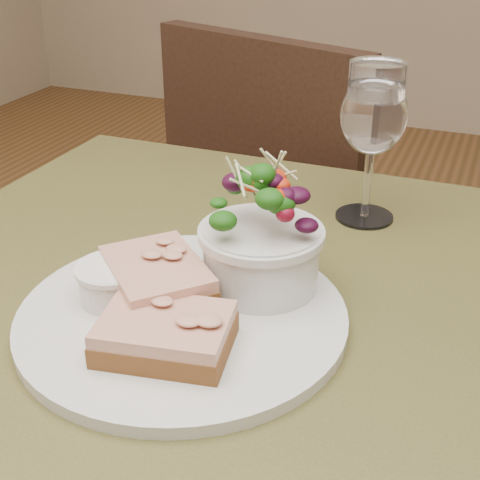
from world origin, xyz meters
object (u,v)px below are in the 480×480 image
at_px(sandwich_back, 157,277).
at_px(salad_bowl, 261,230).
at_px(dinner_plate, 182,316).
at_px(ramekin, 113,281).
at_px(chair_far, 306,311).
at_px(cafe_table, 232,395).
at_px(wine_glass, 373,120).
at_px(sandwich_front, 165,334).

distance_m(sandwich_back, salad_bowl, 0.11).
distance_m(dinner_plate, ramekin, 0.07).
height_order(dinner_plate, ramekin, ramekin).
bearing_deg(chair_far, cafe_table, 118.86).
bearing_deg(cafe_table, wine_glass, 73.94).
distance_m(cafe_table, dinner_plate, 0.12).
relative_size(dinner_plate, salad_bowl, 2.39).
height_order(dinner_plate, sandwich_back, sandwich_back).
bearing_deg(wine_glass, ramekin, -121.42).
xyz_separation_m(dinner_plate, sandwich_front, (0.01, -0.06, 0.02)).
relative_size(dinner_plate, ramekin, 4.72).
relative_size(cafe_table, wine_glass, 4.57).
bearing_deg(cafe_table, chair_far, 99.40).
bearing_deg(ramekin, cafe_table, 19.66).
xyz_separation_m(sandwich_front, sandwich_back, (-0.04, 0.07, 0.01)).
distance_m(cafe_table, ramekin, 0.17).
relative_size(ramekin, salad_bowl, 0.51).
distance_m(dinner_plate, sandwich_back, 0.04).
xyz_separation_m(sandwich_front, wine_glass, (0.09, 0.34, 0.10)).
relative_size(sandwich_back, salad_bowl, 1.08).
relative_size(chair_far, sandwich_front, 7.47).
xyz_separation_m(sandwich_front, ramekin, (-0.08, 0.05, 0.00)).
bearing_deg(dinner_plate, sandwich_front, -77.10).
bearing_deg(sandwich_front, ramekin, 137.86).
xyz_separation_m(salad_bowl, wine_glass, (0.06, 0.21, 0.05)).
distance_m(dinner_plate, salad_bowl, 0.11).
xyz_separation_m(dinner_plate, wine_glass, (0.11, 0.28, 0.12)).
bearing_deg(wine_glass, dinner_plate, -110.89).
height_order(ramekin, wine_glass, wine_glass).
bearing_deg(dinner_plate, ramekin, -175.40).
distance_m(sandwich_front, ramekin, 0.10).
relative_size(cafe_table, sandwich_front, 6.64).
bearing_deg(chair_far, ramekin, 110.35).
distance_m(ramekin, wine_glass, 0.35).
bearing_deg(salad_bowl, chair_far, 101.23).
distance_m(chair_far, wine_glass, 0.75).
bearing_deg(ramekin, chair_far, 90.89).
height_order(sandwich_front, ramekin, ramekin).
relative_size(sandwich_front, ramekin, 1.87).
relative_size(dinner_plate, sandwich_front, 2.52).
height_order(sandwich_back, ramekin, sandwich_back).
relative_size(cafe_table, salad_bowl, 6.30).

